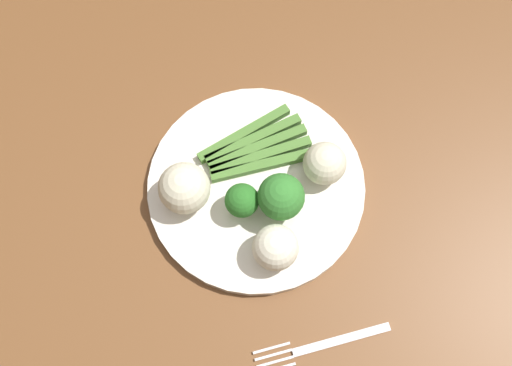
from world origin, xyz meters
TOP-DOWN VIEW (x-y plane):
  - ground_plane at (0.00, 0.00)m, footprint 6.00×6.00m
  - dining_table at (0.00, 0.00)m, footprint 1.11×1.06m
  - plate at (0.00, 0.01)m, footprint 0.28×0.28m
  - asparagus_bundle at (0.04, -0.01)m, footprint 0.08×0.14m
  - broccoli_front at (-0.02, 0.03)m, footprint 0.04×0.04m
  - broccoli_near_center at (-0.04, -0.01)m, footprint 0.06×0.06m
  - cauliflower_outer_edge at (0.01, 0.09)m, footprint 0.06×0.06m
  - cauliflower_back at (-0.01, -0.08)m, footprint 0.05×0.05m
  - cauliflower_mid at (-0.09, 0.02)m, footprint 0.06×0.06m
  - fork at (-0.21, 0.00)m, footprint 0.03×0.17m

SIDE VIEW (x-z plane):
  - ground_plane at x=0.00m, z-range -0.02..0.00m
  - dining_table at x=0.00m, z-range 0.26..0.98m
  - fork at x=-0.21m, z-range 0.72..0.72m
  - plate at x=0.00m, z-range 0.72..0.74m
  - asparagus_bundle at x=0.04m, z-range 0.74..0.75m
  - cauliflower_back at x=-0.01m, z-range 0.74..0.79m
  - cauliflower_mid at x=-0.09m, z-range 0.74..0.79m
  - broccoli_front at x=-0.02m, z-range 0.74..0.79m
  - cauliflower_outer_edge at x=0.01m, z-range 0.74..0.80m
  - broccoli_near_center at x=-0.04m, z-range 0.74..0.81m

